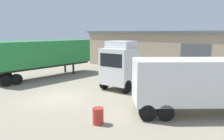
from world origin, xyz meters
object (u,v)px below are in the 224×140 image
at_px(oil_drum, 98,116).
at_px(box_truck_green, 204,83).
at_px(container_trailer_green, 44,54).
at_px(tractor_unit_white, 123,66).

bearing_deg(oil_drum, box_truck_green, 54.58).
height_order(container_trailer_green, oil_drum, container_trailer_green).
relative_size(tractor_unit_white, container_trailer_green, 0.60).
bearing_deg(box_truck_green, oil_drum, -166.80).
xyz_separation_m(container_trailer_green, box_truck_green, (16.44, 0.07, -0.65)).
xyz_separation_m(container_trailer_green, oil_drum, (12.79, -5.06, -2.06)).
xyz_separation_m(tractor_unit_white, oil_drum, (3.56, -6.75, -1.48)).
relative_size(container_trailer_green, oil_drum, 12.32).
bearing_deg(container_trailer_green, tractor_unit_white, -77.51).
xyz_separation_m(tractor_unit_white, box_truck_green, (7.21, -1.62, -0.06)).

